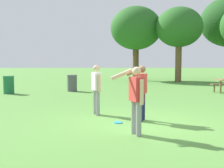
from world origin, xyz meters
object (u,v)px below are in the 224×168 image
person_bystander (141,89)px  frisbee (118,123)px  person_catcher (96,86)px  trash_can_further_along (72,83)px  tree_tall_left (136,29)px  tree_broad_center (179,28)px  person_thrower (136,95)px  trash_can_beside_table (9,85)px

person_bystander → frisbee: size_ratio=6.42×
person_catcher → trash_can_further_along: person_catcher is taller
person_catcher → trash_can_further_along: bearing=102.7°
person_bystander → tree_tall_left: 17.54m
person_catcher → tree_broad_center: tree_broad_center is taller
frisbee → tree_tall_left: tree_tall_left is taller
trash_can_further_along → person_catcher: bearing=-77.3°
tree_broad_center → person_bystander: bearing=-108.1°
person_catcher → person_bystander: same height
person_catcher → trash_can_further_along: 7.41m
person_bystander → tree_broad_center: bearing=71.9°
person_catcher → frisbee: (0.65, -1.26, -0.93)m
trash_can_further_along → person_thrower: bearing=-74.9°
person_catcher → tree_tall_left: (2.99, 16.11, 3.63)m
trash_can_beside_table → tree_tall_left: bearing=51.8°
trash_can_further_along → tree_tall_left: 10.83m
frisbee → person_bystander: bearing=22.2°
person_catcher → tree_tall_left: 16.78m
frisbee → trash_can_beside_table: size_ratio=0.27×
person_catcher → person_thrower: bearing=-68.6°
trash_can_beside_table → person_catcher: bearing=-51.2°
person_bystander → tree_broad_center: tree_broad_center is taller
person_thrower → trash_can_beside_table: size_ratio=1.71×
person_bystander → frisbee: 1.22m
person_catcher → tree_broad_center: (6.37, 14.39, 3.52)m
person_thrower → person_catcher: size_ratio=1.00×
tree_broad_center → frisbee: bearing=-110.1°
trash_can_further_along → tree_broad_center: tree_broad_center is taller
person_thrower → person_bystander: 1.66m
frisbee → trash_can_further_along: (-2.28, 8.47, 0.47)m
person_catcher → tree_broad_center: 16.13m
trash_can_beside_table → tree_tall_left: size_ratio=0.15×
tree_broad_center → tree_tall_left: bearing=153.0°
person_bystander → tree_tall_left: tree_tall_left is taller
trash_can_beside_table → trash_can_further_along: same height
person_bystander → trash_can_further_along: size_ratio=1.71×
person_bystander → tree_tall_left: bearing=84.5°
person_catcher → trash_can_further_along: size_ratio=1.71×
person_thrower → person_catcher: same height
frisbee → trash_can_beside_table: 9.22m
frisbee → person_catcher: bearing=117.3°
frisbee → tree_broad_center: tree_broad_center is taller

